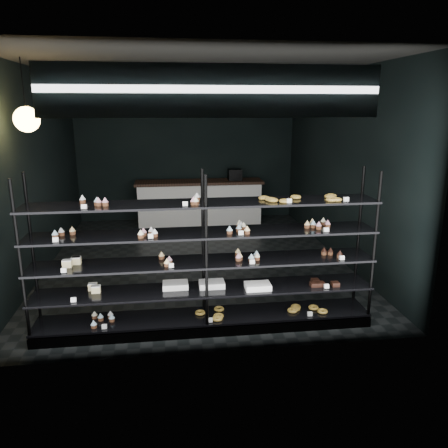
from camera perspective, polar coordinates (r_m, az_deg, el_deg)
The scene contains 5 objects.
room at distance 7.33m, azimuth -3.77°, elevation 7.20°, with size 5.01×6.01×3.20m.
display_shelf at distance 5.20m, azimuth -2.77°, elevation -7.26°, with size 4.00×0.50×1.91m.
signage at distance 4.34m, azimuth -1.36°, elevation 17.00°, with size 3.30×0.05×0.50m.
pendant_lamp at distance 6.08m, azimuth -24.37°, elevation 12.35°, with size 0.31×0.31×0.89m.
service_counter at distance 9.99m, azimuth -3.16°, elevation 2.95°, with size 2.86×0.65×1.23m.
Camera 1 is at (-0.46, -7.24, 2.61)m, focal length 35.00 mm.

